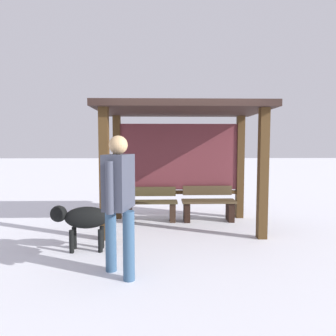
{
  "coord_description": "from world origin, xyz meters",
  "views": [
    {
      "loc": [
        -0.4,
        -5.85,
        1.62
      ],
      "look_at": [
        -0.26,
        -0.18,
        1.18
      ],
      "focal_mm": 32.32,
      "sensor_mm": 36.0,
      "label": 1
    }
  ],
  "objects_px": {
    "bench_left_inside": "(151,206)",
    "person_walking": "(119,194)",
    "bench_center_inside": "(208,205)",
    "dog": "(82,219)",
    "bus_shelter": "(181,133)"
  },
  "relations": [
    {
      "from": "bench_center_inside",
      "to": "bench_left_inside",
      "type": "bearing_deg",
      "value": 179.96
    },
    {
      "from": "person_walking",
      "to": "bench_left_inside",
      "type": "bearing_deg",
      "value": 83.62
    },
    {
      "from": "bus_shelter",
      "to": "person_walking",
      "type": "height_order",
      "value": "bus_shelter"
    },
    {
      "from": "bench_left_inside",
      "to": "person_walking",
      "type": "xyz_separation_m",
      "value": [
        -0.3,
        -2.66,
        0.7
      ]
    },
    {
      "from": "bus_shelter",
      "to": "bench_center_inside",
      "type": "xyz_separation_m",
      "value": [
        0.61,
        0.29,
        -1.52
      ]
    },
    {
      "from": "bench_center_inside",
      "to": "dog",
      "type": "bearing_deg",
      "value": -141.36
    },
    {
      "from": "bench_left_inside",
      "to": "person_walking",
      "type": "bearing_deg",
      "value": -96.38
    },
    {
      "from": "bus_shelter",
      "to": "dog",
      "type": "height_order",
      "value": "bus_shelter"
    },
    {
      "from": "bus_shelter",
      "to": "bench_left_inside",
      "type": "bearing_deg",
      "value": 154.62
    },
    {
      "from": "bus_shelter",
      "to": "bench_left_inside",
      "type": "xyz_separation_m",
      "value": [
        -0.61,
        0.29,
        -1.52
      ]
    },
    {
      "from": "bench_center_inside",
      "to": "dog",
      "type": "height_order",
      "value": "bench_center_inside"
    },
    {
      "from": "bench_left_inside",
      "to": "person_walking",
      "type": "distance_m",
      "value": 2.77
    },
    {
      "from": "dog",
      "to": "bench_left_inside",
      "type": "bearing_deg",
      "value": 60.82
    },
    {
      "from": "bus_shelter",
      "to": "bench_center_inside",
      "type": "bearing_deg",
      "value": 25.31
    },
    {
      "from": "bus_shelter",
      "to": "bench_center_inside",
      "type": "distance_m",
      "value": 1.66
    }
  ]
}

